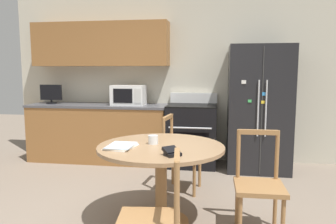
{
  "coord_description": "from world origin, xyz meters",
  "views": [
    {
      "loc": [
        0.76,
        -2.61,
        1.44
      ],
      "look_at": [
        0.17,
        1.15,
        0.95
      ],
      "focal_mm": 35.0,
      "sensor_mm": 36.0,
      "label": 1
    }
  ],
  "objects_px": {
    "oven_range": "(192,134)",
    "candle_glass": "(153,140)",
    "dining_chair_right": "(259,185)",
    "microwave": "(129,95)",
    "wallet": "(172,152)",
    "dining_chair_far": "(181,155)",
    "refrigerator": "(258,108)",
    "countertop_tv": "(51,93)",
    "dining_chair_near": "(153,222)"
  },
  "relations": [
    {
      "from": "oven_range",
      "to": "candle_glass",
      "type": "height_order",
      "value": "oven_range"
    },
    {
      "from": "dining_chair_right",
      "to": "microwave",
      "type": "bearing_deg",
      "value": -50.62
    },
    {
      "from": "candle_glass",
      "to": "wallet",
      "type": "bearing_deg",
      "value": -59.21
    },
    {
      "from": "dining_chair_far",
      "to": "dining_chair_right",
      "type": "bearing_deg",
      "value": 47.62
    },
    {
      "from": "refrigerator",
      "to": "dining_chair_right",
      "type": "distance_m",
      "value": 2.02
    },
    {
      "from": "oven_range",
      "to": "wallet",
      "type": "bearing_deg",
      "value": -89.44
    },
    {
      "from": "dining_chair_far",
      "to": "wallet",
      "type": "bearing_deg",
      "value": 10.18
    },
    {
      "from": "countertop_tv",
      "to": "dining_chair_right",
      "type": "relative_size",
      "value": 0.39
    },
    {
      "from": "microwave",
      "to": "dining_chair_far",
      "type": "xyz_separation_m",
      "value": [
        0.94,
        -1.12,
        -0.62
      ]
    },
    {
      "from": "dining_chair_far",
      "to": "dining_chair_near",
      "type": "bearing_deg",
      "value": 7.67
    },
    {
      "from": "oven_range",
      "to": "dining_chair_near",
      "type": "distance_m",
      "value": 2.85
    },
    {
      "from": "dining_chair_right",
      "to": "candle_glass",
      "type": "height_order",
      "value": "dining_chair_right"
    },
    {
      "from": "microwave",
      "to": "dining_chair_far",
      "type": "distance_m",
      "value": 1.59
    },
    {
      "from": "refrigerator",
      "to": "dining_chair_far",
      "type": "relative_size",
      "value": 1.98
    },
    {
      "from": "countertop_tv",
      "to": "candle_glass",
      "type": "height_order",
      "value": "countertop_tv"
    },
    {
      "from": "dining_chair_right",
      "to": "candle_glass",
      "type": "distance_m",
      "value": 1.03
    },
    {
      "from": "countertop_tv",
      "to": "dining_chair_near",
      "type": "relative_size",
      "value": 0.39
    },
    {
      "from": "microwave",
      "to": "dining_chair_near",
      "type": "height_order",
      "value": "microwave"
    },
    {
      "from": "wallet",
      "to": "refrigerator",
      "type": "bearing_deg",
      "value": 67.34
    },
    {
      "from": "countertop_tv",
      "to": "wallet",
      "type": "bearing_deg",
      "value": -45.42
    },
    {
      "from": "dining_chair_right",
      "to": "countertop_tv",
      "type": "bearing_deg",
      "value": -34.98
    },
    {
      "from": "countertop_tv",
      "to": "dining_chair_right",
      "type": "bearing_deg",
      "value": -34.06
    },
    {
      "from": "refrigerator",
      "to": "microwave",
      "type": "xyz_separation_m",
      "value": [
        -1.95,
        0.09,
        0.16
      ]
    },
    {
      "from": "dining_chair_near",
      "to": "wallet",
      "type": "xyz_separation_m",
      "value": [
        0.05,
        0.54,
        0.34
      ]
    },
    {
      "from": "refrigerator",
      "to": "wallet",
      "type": "height_order",
      "value": "refrigerator"
    },
    {
      "from": "countertop_tv",
      "to": "dining_chair_far",
      "type": "distance_m",
      "value": 2.57
    },
    {
      "from": "microwave",
      "to": "countertop_tv",
      "type": "height_order",
      "value": "same"
    },
    {
      "from": "dining_chair_far",
      "to": "countertop_tv",
      "type": "bearing_deg",
      "value": -109.52
    },
    {
      "from": "dining_chair_right",
      "to": "dining_chair_far",
      "type": "height_order",
      "value": "same"
    },
    {
      "from": "oven_range",
      "to": "countertop_tv",
      "type": "distance_m",
      "value": 2.35
    },
    {
      "from": "countertop_tv",
      "to": "dining_chair_right",
      "type": "xyz_separation_m",
      "value": [
        3.03,
        -2.05,
        -0.63
      ]
    },
    {
      "from": "refrigerator",
      "to": "wallet",
      "type": "xyz_separation_m",
      "value": [
        -0.94,
        -2.24,
        -0.12
      ]
    },
    {
      "from": "dining_chair_near",
      "to": "candle_glass",
      "type": "distance_m",
      "value": 1.01
    },
    {
      "from": "candle_glass",
      "to": "wallet",
      "type": "height_order",
      "value": "candle_glass"
    },
    {
      "from": "dining_chair_near",
      "to": "dining_chair_far",
      "type": "relative_size",
      "value": 1.0
    },
    {
      "from": "dining_chair_right",
      "to": "dining_chair_far",
      "type": "bearing_deg",
      "value": -50.33
    },
    {
      "from": "dining_chair_right",
      "to": "dining_chair_far",
      "type": "xyz_separation_m",
      "value": [
        -0.8,
        0.93,
        0.0
      ]
    },
    {
      "from": "dining_chair_far",
      "to": "candle_glass",
      "type": "bearing_deg",
      "value": -4.27
    },
    {
      "from": "refrigerator",
      "to": "candle_glass",
      "type": "xyz_separation_m",
      "value": [
        -1.17,
        -1.85,
        -0.11
      ]
    },
    {
      "from": "dining_chair_far",
      "to": "oven_range",
      "type": "bearing_deg",
      "value": -175.32
    },
    {
      "from": "dining_chair_near",
      "to": "candle_glass",
      "type": "height_order",
      "value": "dining_chair_near"
    },
    {
      "from": "wallet",
      "to": "dining_chair_far",
      "type": "bearing_deg",
      "value": 93.15
    },
    {
      "from": "microwave",
      "to": "wallet",
      "type": "height_order",
      "value": "microwave"
    },
    {
      "from": "microwave",
      "to": "countertop_tv",
      "type": "xyz_separation_m",
      "value": [
        -1.29,
        -0.01,
        0.01
      ]
    },
    {
      "from": "microwave",
      "to": "dining_chair_far",
      "type": "height_order",
      "value": "microwave"
    },
    {
      "from": "oven_range",
      "to": "candle_glass",
      "type": "distance_m",
      "value": 1.95
    },
    {
      "from": "dining_chair_right",
      "to": "wallet",
      "type": "xyz_separation_m",
      "value": [
        -0.73,
        -0.28,
        0.34
      ]
    },
    {
      "from": "oven_range",
      "to": "dining_chair_right",
      "type": "xyz_separation_m",
      "value": [
        0.76,
        -2.02,
        -0.03
      ]
    },
    {
      "from": "wallet",
      "to": "countertop_tv",
      "type": "bearing_deg",
      "value": 134.58
    },
    {
      "from": "microwave",
      "to": "candle_glass",
      "type": "height_order",
      "value": "microwave"
    }
  ]
}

